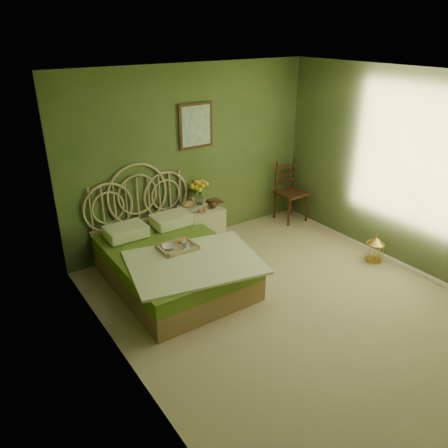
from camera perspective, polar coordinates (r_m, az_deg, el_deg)
floor at (r=5.37m, az=8.82°, el=-10.44°), size 4.50×4.50×0.00m
ceiling at (r=4.44m, az=11.09°, el=18.24°), size 4.50×4.50×0.00m
wall_back at (r=6.46m, az=-4.16°, el=8.75°), size 4.00×0.00×4.00m
wall_left at (r=3.75m, az=-12.93°, el=-4.05°), size 0.00×4.50×4.50m
wall_right at (r=6.25m, az=23.31°, el=6.25°), size 0.00×4.50×4.50m
wall_art at (r=6.35m, az=-3.71°, el=12.69°), size 0.54×0.04×0.64m
bed at (r=5.66m, az=-6.85°, el=-4.81°), size 1.72×2.18×1.35m
nightstand at (r=6.55m, az=-3.05°, el=0.30°), size 0.55×0.55×1.03m
chair at (r=7.45m, az=8.43°, el=4.79°), size 0.47×0.47×1.01m
birdcage at (r=6.51m, az=19.09°, el=-3.14°), size 0.24×0.24×0.36m
book_lower at (r=6.54m, az=-1.83°, el=2.66°), size 0.20×0.24×0.02m
book_upper at (r=6.54m, az=-1.84°, el=2.83°), size 0.19×0.25×0.02m
cereal_bowl at (r=5.47m, az=-7.25°, el=-3.01°), size 0.20×0.20×0.04m
coffee_cup at (r=5.45m, az=-5.05°, el=-2.77°), size 0.10×0.10×0.08m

